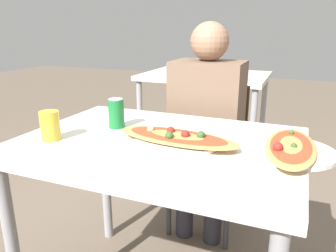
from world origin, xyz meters
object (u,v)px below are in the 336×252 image
(drink_glass, at_px, (50,126))
(chair_far_seated, at_px, (210,148))
(dining_table, at_px, (159,162))
(pizza_main, at_px, (177,138))
(person_seated, at_px, (206,116))
(pizza_second, at_px, (290,148))
(soda_can, at_px, (116,113))

(drink_glass, bearing_deg, chair_far_seated, 65.22)
(dining_table, bearing_deg, pizza_main, -8.99)
(person_seated, bearing_deg, drink_glass, 62.10)
(pizza_main, bearing_deg, chair_far_seated, 94.63)
(person_seated, xyz_separation_m, drink_glass, (-0.40, -0.75, 0.11))
(pizza_second, bearing_deg, chair_far_seated, 124.13)
(drink_glass, distance_m, pizza_second, 0.87)
(dining_table, relative_size, chair_far_seated, 1.24)
(dining_table, relative_size, drink_glass, 9.44)
(chair_far_seated, height_order, drink_glass, drink_glass)
(dining_table, height_order, person_seated, person_seated)
(dining_table, bearing_deg, person_seated, 88.22)
(chair_far_seated, bearing_deg, pizza_second, 124.13)
(soda_can, bearing_deg, pizza_main, -16.07)
(dining_table, bearing_deg, chair_far_seated, 88.50)
(person_seated, distance_m, pizza_main, 0.62)
(pizza_main, bearing_deg, person_seated, 95.46)
(chair_far_seated, distance_m, pizza_second, 0.86)
(chair_far_seated, xyz_separation_m, person_seated, (-0.00, -0.11, 0.22))
(pizza_main, distance_m, pizza_second, 0.40)
(dining_table, height_order, drink_glass, drink_glass)
(dining_table, xyz_separation_m, soda_can, (-0.23, 0.08, 0.15))
(person_seated, distance_m, pizza_second, 0.72)
(person_seated, xyz_separation_m, pizza_second, (0.45, -0.56, 0.08))
(person_seated, height_order, soda_can, person_seated)
(pizza_second, bearing_deg, soda_can, 177.04)
(soda_can, height_order, pizza_second, soda_can)
(pizza_main, xyz_separation_m, pizza_second, (0.39, 0.05, -0.00))
(person_seated, distance_m, drink_glass, 0.86)
(drink_glass, bearing_deg, dining_table, 22.44)
(pizza_main, xyz_separation_m, drink_glass, (-0.46, -0.14, 0.04))
(person_seated, bearing_deg, chair_far_seated, -90.00)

